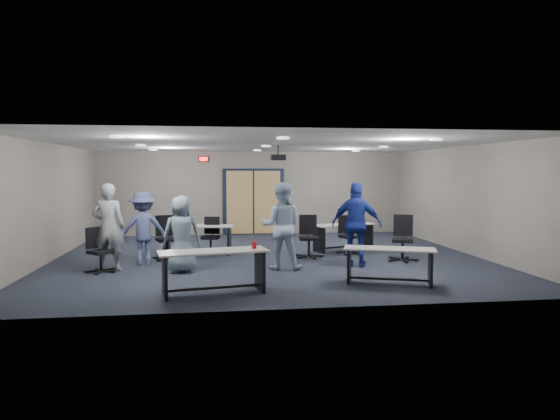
{
  "coord_description": "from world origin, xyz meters",
  "views": [
    {
      "loc": [
        -1.29,
        -11.75,
        2.06
      ],
      "look_at": [
        0.24,
        -0.3,
        1.16
      ],
      "focal_mm": 32.0,
      "sensor_mm": 36.0,
      "label": 1
    }
  ],
  "objects": [
    {
      "name": "chair_loose_left",
      "position": [
        -3.58,
        -1.31,
        0.46
      ],
      "size": [
        0.82,
        0.82,
        0.92
      ],
      "primitive_type": null,
      "rotation": [
        0.0,
        0.0,
        0.82
      ],
      "color": "black",
      "rests_on": "floor"
    },
    {
      "name": "table_back_left",
      "position": [
        -1.7,
        0.73,
        0.5
      ],
      "size": [
        1.84,
        0.84,
        0.98
      ],
      "rotation": [
        0.0,
        0.0,
        -0.14
      ],
      "color": "#A9A69F",
      "rests_on": "floor"
    },
    {
      "name": "chair_back_b",
      "position": [
        -1.38,
        0.63,
        0.46
      ],
      "size": [
        0.69,
        0.69,
        0.93
      ],
      "primitive_type": null,
      "rotation": [
        0.0,
        0.0,
        -0.2
      ],
      "color": "black",
      "rests_on": "floor"
    },
    {
      "name": "person_navy",
      "position": [
        1.76,
        -1.38,
        0.92
      ],
      "size": [
        1.16,
        0.84,
        1.83
      ],
      "primitive_type": "imported",
      "rotation": [
        0.0,
        0.0,
        2.73
      ],
      "color": "navy",
      "rests_on": "floor"
    },
    {
      "name": "ceiling",
      "position": [
        0.0,
        0.0,
        2.7
      ],
      "size": [
        10.0,
        9.0,
        0.04
      ],
      "primitive_type": "cube",
      "color": "white",
      "rests_on": "back_wall"
    },
    {
      "name": "table_front_left",
      "position": [
        -1.29,
        -3.4,
        0.51
      ],
      "size": [
        1.89,
        0.91,
        0.86
      ],
      "rotation": [
        0.0,
        0.0,
        0.18
      ],
      "color": "#A9A69F",
      "rests_on": "floor"
    },
    {
      "name": "chair_back_a",
      "position": [
        -2.37,
        0.01,
        0.51
      ],
      "size": [
        0.82,
        0.82,
        1.03
      ],
      "primitive_type": null,
      "rotation": [
        0.0,
        0.0,
        0.32
      ],
      "color": "black",
      "rests_on": "floor"
    },
    {
      "name": "floor",
      "position": [
        0.0,
        0.0,
        0.0
      ],
      "size": [
        10.0,
        10.0,
        0.0
      ],
      "primitive_type": "plane",
      "color": "black",
      "rests_on": "ground"
    },
    {
      "name": "table_front_right",
      "position": [
        1.88,
        -3.09,
        0.45
      ],
      "size": [
        1.72,
        1.05,
        0.66
      ],
      "rotation": [
        0.0,
        0.0,
        -0.33
      ],
      "color": "#A9A69F",
      "rests_on": "floor"
    },
    {
      "name": "chair_back_d",
      "position": [
        2.06,
        0.23,
        0.48
      ],
      "size": [
        0.75,
        0.75,
        0.96
      ],
      "primitive_type": null,
      "rotation": [
        0.0,
        0.0,
        0.3
      ],
      "color": "black",
      "rests_on": "floor"
    },
    {
      "name": "person_gray",
      "position": [
        -3.45,
        -1.13,
        0.91
      ],
      "size": [
        0.7,
        0.49,
        1.83
      ],
      "primitive_type": "imported",
      "rotation": [
        0.0,
        0.0,
        3.06
      ],
      "color": "gray",
      "rests_on": "floor"
    },
    {
      "name": "right_wall",
      "position": [
        5.0,
        0.0,
        1.35
      ],
      "size": [
        0.04,
        9.0,
        2.7
      ],
      "primitive_type": "cube",
      "color": "slate",
      "rests_on": "floor"
    },
    {
      "name": "left_wall",
      "position": [
        -5.0,
        0.0,
        1.35
      ],
      "size": [
        0.04,
        9.0,
        2.7
      ],
      "primitive_type": "cube",
      "color": "slate",
      "rests_on": "floor"
    },
    {
      "name": "chair_back_c",
      "position": [
        0.96,
        -0.14,
        0.51
      ],
      "size": [
        0.68,
        0.68,
        1.01
      ],
      "primitive_type": null,
      "rotation": [
        0.0,
        0.0,
        -0.07
      ],
      "color": "black",
      "rests_on": "floor"
    },
    {
      "name": "front_wall",
      "position": [
        0.0,
        -4.5,
        1.35
      ],
      "size": [
        10.0,
        0.04,
        2.7
      ],
      "primitive_type": "cube",
      "color": "slate",
      "rests_on": "floor"
    },
    {
      "name": "table_back_right",
      "position": [
        2.06,
        0.83,
        0.47
      ],
      "size": [
        1.79,
        1.12,
        0.69
      ],
      "rotation": [
        0.0,
        0.0,
        0.36
      ],
      "color": "#A9A69F",
      "rests_on": "floor"
    },
    {
      "name": "ceiling_can_lights",
      "position": [
        0.0,
        0.25,
        2.67
      ],
      "size": [
        6.24,
        5.74,
        0.02
      ],
      "primitive_type": null,
      "color": "silver",
      "rests_on": "ceiling"
    },
    {
      "name": "chair_loose_right",
      "position": [
        3.0,
        -0.89,
        0.53
      ],
      "size": [
        0.87,
        0.87,
        1.06
      ],
      "primitive_type": null,
      "rotation": [
        0.0,
        0.0,
        -0.4
      ],
      "color": "black",
      "rests_on": "floor"
    },
    {
      "name": "person_lightblue",
      "position": [
        0.12,
        -1.4,
        0.92
      ],
      "size": [
        1.02,
        0.87,
        1.83
      ],
      "primitive_type": "imported",
      "rotation": [
        0.0,
        0.0,
        2.92
      ],
      "color": "#A6BBDC",
      "rests_on": "floor"
    },
    {
      "name": "person_plaid",
      "position": [
        -1.94,
        -1.5,
        0.79
      ],
      "size": [
        0.82,
        0.58,
        1.58
      ],
      "primitive_type": "imported",
      "rotation": [
        0.0,
        0.0,
        3.25
      ],
      "color": "slate",
      "rests_on": "floor"
    },
    {
      "name": "person_back",
      "position": [
        -2.83,
        -0.54,
        0.81
      ],
      "size": [
        1.12,
        0.75,
        1.62
      ],
      "primitive_type": "imported",
      "rotation": [
        0.0,
        0.0,
        3.3
      ],
      "color": "#454E7C",
      "rests_on": "floor"
    },
    {
      "name": "exit_sign",
      "position": [
        -1.6,
        4.44,
        2.45
      ],
      "size": [
        0.32,
        0.07,
        0.18
      ],
      "color": "black",
      "rests_on": "back_wall"
    },
    {
      "name": "double_door",
      "position": [
        0.0,
        4.46,
        1.05
      ],
      "size": [
        2.0,
        0.07,
        2.2
      ],
      "color": "black",
      "rests_on": "back_wall"
    },
    {
      "name": "back_wall",
      "position": [
        0.0,
        4.5,
        1.35
      ],
      "size": [
        10.0,
        0.04,
        2.7
      ],
      "primitive_type": "cube",
      "color": "slate",
      "rests_on": "floor"
    },
    {
      "name": "ceiling_projector",
      "position": [
        0.3,
        0.5,
        2.4
      ],
      "size": [
        0.35,
        0.32,
        0.37
      ],
      "color": "black",
      "rests_on": "ceiling"
    }
  ]
}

